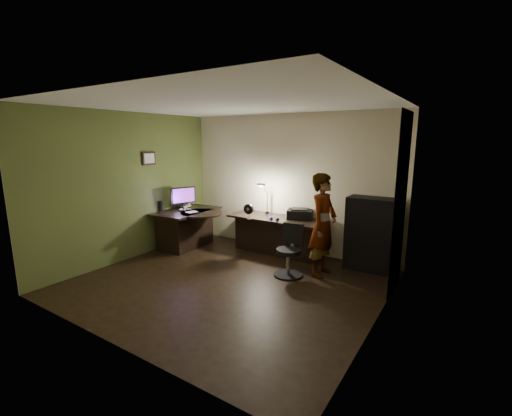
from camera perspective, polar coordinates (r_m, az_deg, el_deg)
The scene contains 27 objects.
floor at distance 5.52m, azimuth -4.70°, elevation -12.29°, with size 4.50×4.00×0.01m, color black.
ceiling at distance 5.08m, azimuth -5.22°, elevation 16.94°, with size 4.50×4.00×0.01m, color silver.
wall_back at distance 6.81m, azimuth 5.43°, elevation 4.09°, with size 4.50×0.01×2.70m, color #C4BA95.
wall_front at distance 3.78m, azimuth -23.84°, elevation -2.70°, with size 4.50×0.01×2.70m, color #C4BA95.
wall_left at distance 6.74m, azimuth -20.34°, elevation 3.35°, with size 0.01×4.00×2.70m, color #C4BA95.
wall_right at distance 4.18m, azimuth 20.38°, elevation -1.19°, with size 0.01×4.00×2.70m, color #C4BA95.
green_wall_overlay at distance 6.73m, azimuth -20.26°, elevation 3.34°, with size 0.00×4.00×2.70m, color #4D5D29.
arched_doorway at distance 5.30m, azimuth 22.92°, elevation 0.61°, with size 0.01×0.90×2.60m, color black.
french_door at distance 3.74m, azimuth 17.90°, elevation -7.22°, with size 0.02×0.92×2.10m, color white.
framed_picture at distance 6.94m, azimuth -17.47°, elevation 7.90°, with size 0.04×0.30×0.25m, color black.
desk_left at distance 7.26m, azimuth -11.42°, elevation -3.37°, with size 0.83×1.35×0.78m, color black.
desk_right at distance 6.71m, azimuth 3.42°, elevation -4.62°, with size 1.93×0.68×0.72m, color black.
cabinet at distance 6.15m, azimuth 18.73°, elevation -4.15°, with size 0.84×0.42×1.25m, color black.
laptop_stand at distance 7.48m, azimuth -12.10°, elevation 0.64°, with size 0.26×0.22×0.11m, color silver.
laptop at distance 7.43m, azimuth -11.93°, elevation 1.82°, with size 0.29×0.27×0.20m, color silver.
monitor at distance 7.10m, azimuth -12.13°, elevation 1.03°, with size 0.10×0.52×0.34m, color black.
mouse at distance 7.12m, azimuth -12.31°, elevation -0.21°, with size 0.06×0.10×0.04m, color silver.
phone at distance 7.34m, azimuth -12.07°, elevation 0.02°, with size 0.06×0.12×0.01m, color black.
pen at distance 6.71m, azimuth -9.50°, elevation -0.92°, with size 0.01×0.13×0.01m, color black.
speaker at distance 7.16m, azimuth -15.62°, elevation 0.37°, with size 0.08×0.08×0.20m, color black.
notepad at distance 6.89m, azimuth -10.68°, elevation -0.65°, with size 0.15×0.21×0.01m, color silver.
desk_fan at distance 6.48m, azimuth -1.17°, elevation -0.61°, with size 0.19×0.11×0.30m, color black.
headphones at distance 6.40m, azimuth 3.06°, elevation -1.80°, with size 0.17×0.07×0.08m, color #1A2196.
printer at distance 6.57m, azimuth 7.34°, elevation -0.98°, with size 0.46×0.36×0.20m, color black.
desk_lamp at distance 6.88m, azimuth 1.92°, elevation 1.79°, with size 0.17×0.32×0.70m, color black.
office_chair at distance 5.63m, azimuth 5.45°, elevation -7.14°, with size 0.47×0.47×0.85m, color black.
person at distance 5.65m, azimuth 11.10°, elevation -2.82°, with size 0.60×0.40×1.69m, color #D8A88C.
Camera 1 is at (3.10, -4.00, 2.21)m, focal length 24.00 mm.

